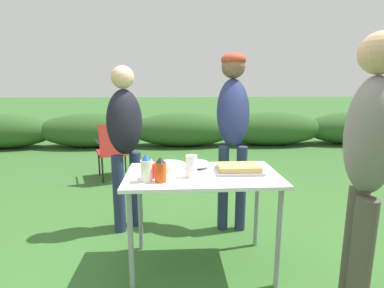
% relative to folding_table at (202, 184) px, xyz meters
% --- Properties ---
extents(ground_plane, '(60.00, 60.00, 0.00)m').
position_rel_folding_table_xyz_m(ground_plane, '(0.00, 0.00, -0.66)').
color(ground_plane, '#336028').
extents(shrub_hedge, '(14.40, 0.90, 0.74)m').
position_rel_folding_table_xyz_m(shrub_hedge, '(0.00, 4.57, -0.29)').
color(shrub_hedge, '#2D5623').
rests_on(shrub_hedge, ground).
extents(folding_table, '(1.10, 0.64, 0.74)m').
position_rel_folding_table_xyz_m(folding_table, '(0.00, 0.00, 0.00)').
color(folding_table, white).
rests_on(folding_table, ground).
extents(food_tray, '(0.34, 0.24, 0.06)m').
position_rel_folding_table_xyz_m(food_tray, '(0.27, 0.02, 0.10)').
color(food_tray, '#9E9EA3').
rests_on(food_tray, folding_table).
extents(plate_stack, '(0.24, 0.24, 0.05)m').
position_rel_folding_table_xyz_m(plate_stack, '(-0.24, 0.12, 0.10)').
color(plate_stack, white).
rests_on(plate_stack, folding_table).
extents(mixing_bowl, '(0.18, 0.18, 0.06)m').
position_rel_folding_table_xyz_m(mixing_bowl, '(-0.02, 0.15, 0.11)').
color(mixing_bowl, silver).
rests_on(mixing_bowl, folding_table).
extents(paper_cup_stack, '(0.08, 0.08, 0.15)m').
position_rel_folding_table_xyz_m(paper_cup_stack, '(-0.08, -0.08, 0.15)').
color(paper_cup_stack, white).
rests_on(paper_cup_stack, folding_table).
extents(hot_sauce_bottle, '(0.08, 0.08, 0.17)m').
position_rel_folding_table_xyz_m(hot_sauce_bottle, '(-0.29, -0.17, 0.16)').
color(hot_sauce_bottle, '#CC4214').
rests_on(hot_sauce_bottle, folding_table).
extents(ketchup_bottle, '(0.07, 0.07, 0.14)m').
position_rel_folding_table_xyz_m(ketchup_bottle, '(-0.37, -0.08, 0.14)').
color(ketchup_bottle, red).
rests_on(ketchup_bottle, folding_table).
extents(mayo_bottle, '(0.08, 0.08, 0.19)m').
position_rel_folding_table_xyz_m(mayo_bottle, '(-0.39, -0.16, 0.17)').
color(mayo_bottle, silver).
rests_on(mayo_bottle, folding_table).
extents(standing_person_in_dark_puffer, '(0.36, 0.48, 1.67)m').
position_rel_folding_table_xyz_m(standing_person_in_dark_puffer, '(0.35, 0.71, 0.42)').
color(standing_person_in_dark_puffer, '#232D4C').
rests_on(standing_person_in_dark_puffer, ground).
extents(standing_person_in_gray_fleece, '(0.42, 0.41, 1.54)m').
position_rel_folding_table_xyz_m(standing_person_in_gray_fleece, '(-0.65, 0.66, 0.26)').
color(standing_person_in_gray_fleece, '#232D4C').
rests_on(standing_person_in_gray_fleece, ground).
extents(standing_person_in_olive_jacket, '(0.38, 0.44, 1.64)m').
position_rel_folding_table_xyz_m(standing_person_in_olive_jacket, '(0.85, -0.56, 0.32)').
color(standing_person_in_olive_jacket, '#4C473D').
rests_on(standing_person_in_olive_jacket, ground).
extents(camp_chair_green_behind_table, '(0.64, 0.71, 0.83)m').
position_rel_folding_table_xyz_m(camp_chair_green_behind_table, '(-1.06, 2.20, -0.20)').
color(camp_chair_green_behind_table, maroon).
rests_on(camp_chair_green_behind_table, ground).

